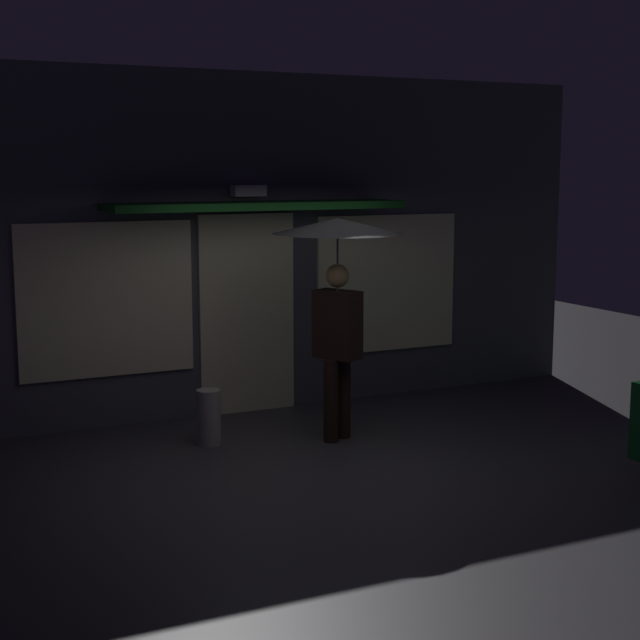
# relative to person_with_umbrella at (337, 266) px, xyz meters

# --- Properties ---
(ground_plane) EXTENTS (18.00, 18.00, 0.00)m
(ground_plane) POSITION_rel_person_with_umbrella_xyz_m (-0.38, -0.73, -1.75)
(ground_plane) COLOR #38353A
(building_facade) EXTENTS (8.58, 1.00, 3.72)m
(building_facade) POSITION_rel_person_with_umbrella_xyz_m (-0.38, 1.61, 0.10)
(building_facade) COLOR #4C4C56
(building_facade) RESTS_ON ground
(person_with_umbrella) EXTENTS (1.29, 1.29, 2.21)m
(person_with_umbrella) POSITION_rel_person_with_umbrella_xyz_m (0.00, 0.00, 0.00)
(person_with_umbrella) COLOR black
(person_with_umbrella) RESTS_ON ground
(sidewalk_bollard) EXTENTS (0.24, 0.24, 0.55)m
(sidewalk_bollard) POSITION_rel_person_with_umbrella_xyz_m (-1.21, 0.39, -1.48)
(sidewalk_bollard) COLOR #9E998E
(sidewalk_bollard) RESTS_ON ground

